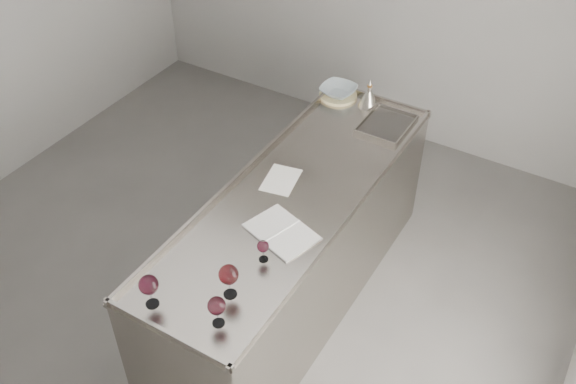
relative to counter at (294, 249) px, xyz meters
The scene contains 11 objects.
room_shell 1.10m from the counter, 148.97° to the right, with size 4.54×5.04×2.84m.
counter is the anchor object (origin of this frame).
wine_glass_left 1.25m from the counter, 99.31° to the right, with size 0.10×0.10×0.19m.
wine_glass_middle 1.04m from the counter, 82.07° to the right, with size 0.10×0.10×0.20m.
wine_glass_right 1.18m from the counter, 80.41° to the right, with size 0.09×0.09×0.17m.
wine_glass_small 0.79m from the counter, 76.65° to the right, with size 0.06×0.06×0.13m.
notebook 0.58m from the counter, 71.70° to the right, with size 0.44×0.37×0.02m.
loose_paper_top 0.49m from the counter, 154.92° to the left, with size 0.19×0.27×0.00m, color silver.
trivet 1.21m from the counter, 104.31° to the left, with size 0.27×0.27×0.02m, color #CABB82.
ceramic_bowl 1.23m from the counter, 104.31° to the left, with size 0.25×0.25×0.06m, color #8C9CA3.
wine_funnel 1.20m from the counter, 92.02° to the left, with size 0.14×0.14×0.21m.
Camera 1 is at (1.94, -2.18, 3.41)m, focal length 40.00 mm.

